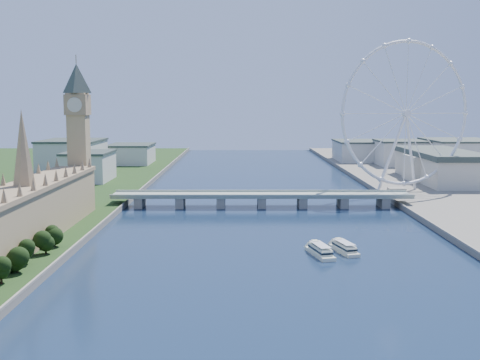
{
  "coord_description": "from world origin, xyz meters",
  "views": [
    {
      "loc": [
        -16.2,
        -138.99,
        75.09
      ],
      "look_at": [
        -16.01,
        210.0,
        31.27
      ],
      "focal_mm": 45.0,
      "sensor_mm": 36.0,
      "label": 1
    }
  ],
  "objects": [
    {
      "name": "city_skyline",
      "position": [
        39.22,
        560.08,
        16.96
      ],
      "size": [
        505.0,
        280.0,
        32.0
      ],
      "color": "beige",
      "rests_on": "ground"
    },
    {
      "name": "london_eye",
      "position": [
        119.98,
        355.08,
        67.52
      ],
      "size": [
        113.6,
        39.12,
        124.3
      ],
      "color": "silver",
      "rests_on": "ground"
    },
    {
      "name": "county_hall",
      "position": [
        175.0,
        430.0,
        0.0
      ],
      "size": [
        54.0,
        144.0,
        35.0
      ],
      "primitive_type": null,
      "color": "beige",
      "rests_on": "ground"
    },
    {
      "name": "westminster_bridge",
      "position": [
        0.0,
        300.0,
        6.63
      ],
      "size": [
        220.0,
        22.0,
        9.5
      ],
      "color": "gray",
      "rests_on": "ground"
    },
    {
      "name": "tour_boat_far",
      "position": [
        24.11,
        154.49,
        0.0
      ],
      "size": [
        13.51,
        29.62,
        6.33
      ],
      "primitive_type": null,
      "rotation": [
        0.0,
        0.0,
        0.22
      ],
      "color": "silver",
      "rests_on": "ground"
    },
    {
      "name": "tour_boat_near",
      "position": [
        37.34,
        161.29,
        0.0
      ],
      "size": [
        13.55,
        28.24,
        6.02
      ],
      "primitive_type": null,
      "rotation": [
        0.0,
        0.0,
        0.25
      ],
      "color": "beige",
      "rests_on": "ground"
    },
    {
      "name": "big_ben",
      "position": [
        -128.0,
        278.0,
        66.57
      ],
      "size": [
        20.02,
        20.02,
        110.0
      ],
      "color": "tan",
      "rests_on": "ground"
    },
    {
      "name": "parliament_range",
      "position": [
        -128.0,
        170.0,
        18.48
      ],
      "size": [
        24.0,
        200.0,
        70.0
      ],
      "color": "tan",
      "rests_on": "ground"
    }
  ]
}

